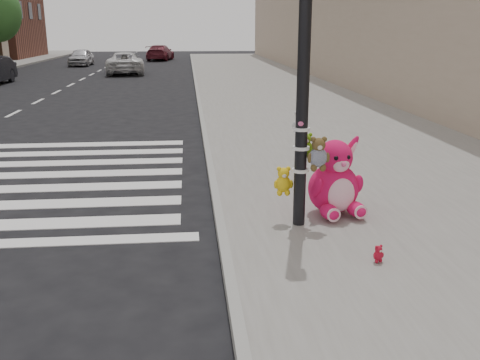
{
  "coord_description": "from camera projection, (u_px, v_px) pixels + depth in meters",
  "views": [
    {
      "loc": [
        1.15,
        -4.88,
        2.7
      ],
      "look_at": [
        1.81,
        1.9,
        0.75
      ],
      "focal_mm": 40.0,
      "sensor_mm": 36.0,
      "label": 1
    }
  ],
  "objects": [
    {
      "name": "red_teddy",
      "position": [
        378.0,
        254.0,
        6.02
      ],
      "size": [
        0.17,
        0.14,
        0.21
      ],
      "primitive_type": null,
      "rotation": [
        0.0,
        0.0,
        0.35
      ],
      "color": "#B61229",
      "rests_on": "sidewalk_near"
    },
    {
      "name": "sidewalk_near",
      "position": [
        323.0,
        123.0,
        15.32
      ],
      "size": [
        7.0,
        80.0,
        0.14
      ],
      "primitive_type": "cube",
      "color": "slate",
      "rests_on": "ground"
    },
    {
      "name": "pink_bunny",
      "position": [
        335.0,
        182.0,
        7.51
      ],
      "size": [
        0.83,
        0.93,
        1.13
      ],
      "rotation": [
        0.0,
        0.0,
        0.2
      ],
      "color": "#E51357",
      "rests_on": "sidewalk_near"
    },
    {
      "name": "signal_pole",
      "position": [
        304.0,
        103.0,
        6.79
      ],
      "size": [
        0.71,
        0.48,
        4.0
      ],
      "color": "black",
      "rests_on": "sidewalk_near"
    },
    {
      "name": "car_maroon_near",
      "position": [
        160.0,
        53.0,
        45.11
      ],
      "size": [
        2.41,
        4.6,
        1.27
      ],
      "primitive_type": "imported",
      "rotation": [
        0.0,
        0.0,
        2.99
      ],
      "color": "maroon",
      "rests_on": "ground"
    },
    {
      "name": "car_white_near",
      "position": [
        125.0,
        63.0,
        31.92
      ],
      "size": [
        2.57,
        4.8,
        1.28
      ],
      "primitive_type": "imported",
      "rotation": [
        0.0,
        0.0,
        3.24
      ],
      "color": "silver",
      "rests_on": "ground"
    },
    {
      "name": "car_silver_deep",
      "position": [
        81.0,
        57.0,
        38.76
      ],
      "size": [
        1.45,
        3.61,
        1.23
      ],
      "primitive_type": "imported",
      "rotation": [
        0.0,
        0.0,
        0.0
      ],
      "color": "#B6B6BB",
      "rests_on": "ground"
    },
    {
      "name": "ground",
      "position": [
        77.0,
        310.0,
        5.31
      ],
      "size": [
        120.0,
        120.0,
        0.0
      ],
      "primitive_type": "plane",
      "color": "black",
      "rests_on": "ground"
    },
    {
      "name": "curb_edge",
      "position": [
        203.0,
        125.0,
        15.0
      ],
      "size": [
        0.12,
        80.0,
        0.15
      ],
      "primitive_type": "cube",
      "color": "gray",
      "rests_on": "ground"
    }
  ]
}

